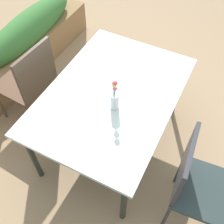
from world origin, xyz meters
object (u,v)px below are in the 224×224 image
Objects in this scene: chair_far_side at (30,80)px; flower_vase at (115,98)px; chair_near_left at (197,183)px; dining_table at (112,97)px.

chair_far_side is 1.05m from flower_vase.
chair_near_left is at bearing -95.67° from chair_far_side.
chair_near_left is at bearing -111.03° from dining_table.
flower_vase reaches higher than dining_table.
chair_near_left is at bearing -104.75° from flower_vase.
flower_vase is at bearing -109.50° from chair_near_left.
chair_far_side reaches higher than dining_table.
flower_vase is at bearing -90.96° from chair_far_side.
chair_far_side reaches higher than chair_near_left.
dining_table is 1.55× the size of chair_near_left.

